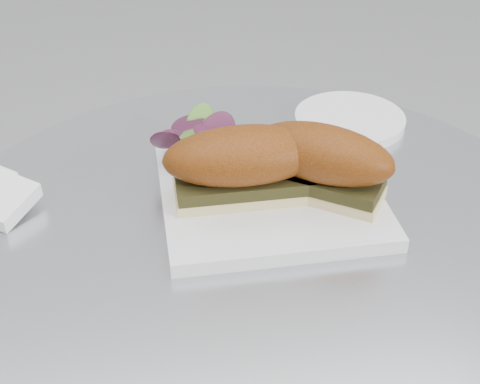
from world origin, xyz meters
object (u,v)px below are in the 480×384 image
Objects in this scene: plate at (268,191)px; saucer at (350,120)px; sandwich_left at (243,163)px; sandwich_right at (322,161)px.

plate reaches higher than saucer.
plate is at bearing 26.69° from sandwich_left.
sandwich_left and sandwich_right have the same top height.
sandwich_left is at bearing -138.29° from saucer.
plate is at bearing -135.41° from saucer.
sandwich_left is 0.24m from saucer.
saucer is (0.15, 0.14, -0.00)m from plate.
plate is 0.08m from sandwich_right.
plate is 0.20m from saucer.
sandwich_left is 1.19× the size of saucer.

